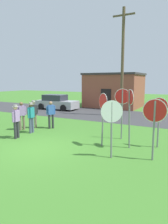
% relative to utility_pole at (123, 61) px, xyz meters
% --- Properties ---
extents(ground_plane, '(80.00, 80.00, 0.00)m').
position_rel_utility_pole_xyz_m(ground_plane, '(-0.45, -9.92, -4.51)').
color(ground_plane, '#3D7528').
extents(street_asphalt, '(60.00, 6.40, 0.01)m').
position_rel_utility_pole_xyz_m(street_asphalt, '(-0.45, -0.06, -4.50)').
color(street_asphalt, '#38383A').
rests_on(street_asphalt, ground).
extents(building_background, '(5.93, 4.98, 3.74)m').
position_rel_utility_pole_xyz_m(building_background, '(-2.70, 5.53, -2.63)').
color(building_background, brown).
rests_on(building_background, ground).
extents(utility_pole, '(1.80, 0.24, 8.65)m').
position_rel_utility_pole_xyz_m(utility_pole, '(0.00, 0.00, 0.00)').
color(utility_pole, brown).
rests_on(utility_pole, ground).
extents(parked_car_on_street, '(4.37, 2.14, 1.51)m').
position_rel_utility_pole_xyz_m(parked_car_on_street, '(-7.16, 0.66, -3.82)').
color(parked_car_on_street, '#A5A8AD').
rests_on(parked_car_on_street, ground).
extents(stop_sign_leaning_left, '(0.47, 0.54, 2.59)m').
position_rel_utility_pole_xyz_m(stop_sign_leaning_left, '(3.00, -7.91, -2.77)').
color(stop_sign_leaning_left, slate).
rests_on(stop_sign_leaning_left, ground).
extents(stop_sign_low_front, '(0.72, 0.50, 2.23)m').
position_rel_utility_pole_xyz_m(stop_sign_low_front, '(2.73, -9.36, -2.98)').
color(stop_sign_low_front, slate).
rests_on(stop_sign_low_front, ground).
extents(stop_sign_far_back, '(0.75, 0.15, 2.23)m').
position_rel_utility_pole_xyz_m(stop_sign_far_back, '(4.11, -7.22, -2.98)').
color(stop_sign_far_back, slate).
rests_on(stop_sign_far_back, ground).
extents(stop_sign_center_cluster, '(0.61, 0.49, 2.41)m').
position_rel_utility_pole_xyz_m(stop_sign_center_cluster, '(1.87, -8.19, -2.86)').
color(stop_sign_center_cluster, slate).
rests_on(stop_sign_center_cluster, ground).
extents(stop_sign_rear_left, '(0.87, 0.10, 2.31)m').
position_rel_utility_pole_xyz_m(stop_sign_rear_left, '(4.20, -8.89, -2.91)').
color(stop_sign_rear_left, slate).
rests_on(stop_sign_rear_left, ground).
extents(stop_sign_tallest, '(0.76, 0.20, 2.56)m').
position_rel_utility_pole_xyz_m(stop_sign_tallest, '(2.26, -6.69, -2.75)').
color(stop_sign_tallest, slate).
rests_on(stop_sign_tallest, ground).
extents(person_on_left, '(0.38, 0.50, 1.74)m').
position_rel_utility_pole_xyz_m(person_on_left, '(-3.32, -7.00, -3.52)').
color(person_on_left, '#7A6B56').
rests_on(person_on_left, ground).
extents(person_near_signs, '(0.34, 0.53, 1.69)m').
position_rel_utility_pole_xyz_m(person_near_signs, '(-3.61, -7.69, -3.56)').
color(person_near_signs, '#7A6B56').
rests_on(person_near_signs, ground).
extents(person_with_sunhat, '(0.47, 0.49, 1.69)m').
position_rel_utility_pole_xyz_m(person_with_sunhat, '(-2.34, -6.53, -3.53)').
color(person_with_sunhat, '#2D2D33').
rests_on(person_with_sunhat, ground).
extents(person_in_blue, '(0.32, 0.56, 1.74)m').
position_rel_utility_pole_xyz_m(person_in_blue, '(-2.52, -9.16, -3.52)').
color(person_in_blue, '#2D2D33').
rests_on(person_in_blue, ground).
extents(person_holding_notes, '(0.32, 0.57, 1.74)m').
position_rel_utility_pole_xyz_m(person_holding_notes, '(-2.64, -7.94, -3.52)').
color(person_holding_notes, '#4C5670').
rests_on(person_holding_notes, ground).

